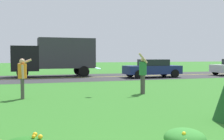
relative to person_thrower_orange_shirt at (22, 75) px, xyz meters
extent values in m
plane|color=#2D6B23|center=(1.20, 0.29, -0.97)|extent=(120.00, 120.00, 0.00)
cube|color=#2D2D30|center=(1.20, 10.07, -0.97)|extent=(120.00, 7.64, 0.01)
cube|color=yellow|center=(1.20, 10.07, -0.96)|extent=(120.00, 0.16, 0.00)
sphere|color=gold|center=(0.26, -6.89, -0.58)|extent=(0.08, 0.08, 0.08)
sphere|color=gold|center=(0.18, -6.71, -0.58)|extent=(0.08, 0.08, 0.08)
sphere|color=gold|center=(0.15, -6.89, -0.56)|extent=(0.06, 0.06, 0.06)
ellipsoid|color=#337F2D|center=(2.87, -7.09, -0.79)|extent=(0.78, 0.79, 0.35)
sphere|color=yellow|center=(3.03, -6.81, -0.76)|extent=(0.08, 0.08, 0.08)
sphere|color=yellow|center=(2.74, -7.26, -0.64)|extent=(0.07, 0.07, 0.07)
sphere|color=yellow|center=(2.81, -6.72, -0.76)|extent=(0.05, 0.05, 0.05)
cylinder|color=orange|center=(0.00, 0.00, 0.15)|extent=(0.34, 0.34, 0.59)
sphere|color=tan|center=(0.00, 0.00, 0.54)|extent=(0.21, 0.21, 0.21)
cylinder|color=#4C4742|center=(0.00, 0.09, -0.56)|extent=(0.14, 0.14, 0.83)
cylinder|color=#4C4742|center=(-0.01, -0.08, -0.56)|extent=(0.14, 0.14, 0.83)
cylinder|color=tan|center=(0.10, 0.19, 0.50)|extent=(0.55, 0.10, 0.28)
cylinder|color=tan|center=(0.01, -0.20, 0.13)|extent=(0.11, 0.09, 0.55)
cylinder|color=#287038|center=(5.21, -0.11, 0.18)|extent=(0.34, 0.34, 0.60)
sphere|color=tan|center=(5.21, -0.11, 0.58)|extent=(0.21, 0.21, 0.21)
cylinder|color=#4C4742|center=(5.21, -0.19, -0.54)|extent=(0.14, 0.14, 0.85)
cylinder|color=#4C4742|center=(5.21, -0.02, -0.54)|extent=(0.14, 0.14, 0.85)
cylinder|color=tan|center=(5.13, -0.31, 0.66)|extent=(0.45, 0.10, 0.48)
cylinder|color=tan|center=(5.19, 0.09, 0.16)|extent=(0.11, 0.09, 0.57)
cylinder|color=#ADD6E5|center=(3.11, -0.05, 0.22)|extent=(0.27, 0.26, 0.10)
torus|color=#ADD6E5|center=(3.11, -0.05, 0.21)|extent=(0.27, 0.26, 0.11)
cylinder|color=black|center=(16.79, 9.24, -0.64)|extent=(0.66, 0.22, 0.66)
cube|color=navy|center=(9.92, 8.35, -0.35)|extent=(4.50, 1.82, 0.66)
cube|color=black|center=(10.02, 8.35, 0.22)|extent=(2.10, 1.64, 0.52)
cylinder|color=black|center=(8.37, 7.46, -0.64)|extent=(0.66, 0.22, 0.66)
cylinder|color=black|center=(8.37, 9.24, -0.64)|extent=(0.66, 0.22, 0.66)
cylinder|color=black|center=(11.47, 7.46, -0.64)|extent=(0.66, 0.22, 0.66)
cylinder|color=black|center=(11.47, 9.24, -0.64)|extent=(0.66, 0.22, 0.66)
cube|color=black|center=(0.21, 11.79, 0.55)|extent=(2.10, 2.30, 2.00)
cube|color=#333338|center=(3.56, 11.79, 0.98)|extent=(4.60, 2.30, 2.50)
cylinder|color=black|center=(0.01, 10.69, -0.53)|extent=(0.88, 0.26, 0.88)
cylinder|color=black|center=(0.01, 12.89, -0.53)|extent=(0.88, 0.26, 0.88)
cylinder|color=black|center=(4.85, 10.69, -0.53)|extent=(0.88, 0.26, 0.88)
cylinder|color=black|center=(4.85, 12.89, -0.53)|extent=(0.88, 0.26, 0.88)
camera|label=1|loc=(-0.01, -11.45, 0.75)|focal=43.86mm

